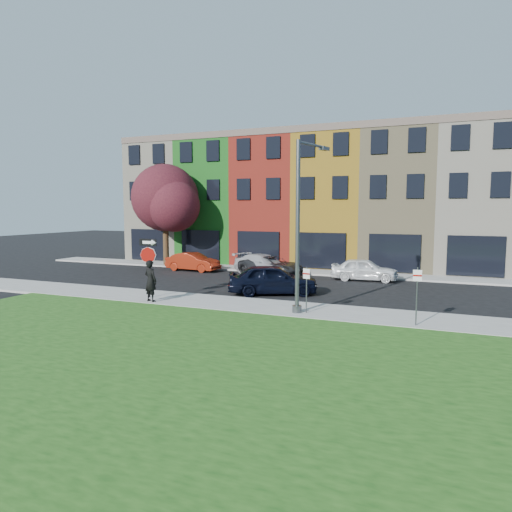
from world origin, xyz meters
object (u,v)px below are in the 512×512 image
at_px(man, 151,281).
at_px(street_lamp, 301,227).
at_px(stop_sign, 148,256).
at_px(sedan_near, 273,279).

height_order(man, street_lamp, street_lamp).
distance_m(stop_sign, man, 1.50).
xyz_separation_m(man, sedan_near, (4.55, 4.47, -0.31)).
distance_m(stop_sign, street_lamp, 8.02).
xyz_separation_m(stop_sign, sedan_near, (5.21, 3.68, -1.40)).
bearing_deg(man, street_lamp, -161.62).
bearing_deg(sedan_near, stop_sign, 101.45).
relative_size(sedan_near, street_lamp, 0.70).
xyz_separation_m(man, street_lamp, (7.20, 0.59, 2.65)).
bearing_deg(stop_sign, sedan_near, 40.79).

